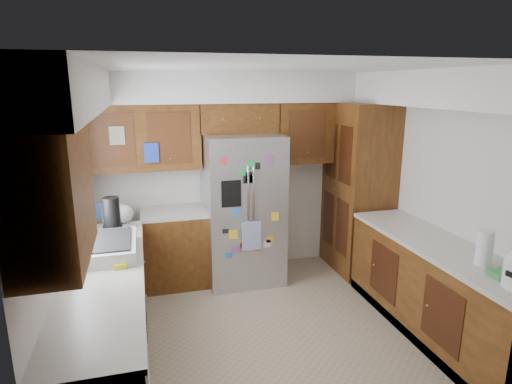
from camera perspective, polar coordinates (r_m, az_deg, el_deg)
floor at (r=4.47m, az=2.13°, el=-17.78°), size 3.60×3.60×0.00m
room_shell at (r=4.15m, az=-0.55°, el=6.68°), size 3.64×3.24×2.52m
left_counter_run at (r=4.13m, az=-16.89°, el=-14.43°), size 1.36×3.20×0.92m
right_counter_run at (r=4.54m, az=22.95°, el=-12.36°), size 0.63×2.25×0.92m
pantry at (r=5.60m, az=13.47°, el=0.46°), size 0.60×0.90×2.15m
fridge at (r=5.16m, az=-1.75°, el=-2.30°), size 0.90×0.79×1.80m
bridge_cabinet at (r=5.19m, az=-2.43°, el=9.86°), size 0.96×0.34×0.35m
fridge_top_items at (r=5.15m, az=-3.55°, el=13.25°), size 0.50×0.30×0.30m
sink_assembly at (r=3.97m, az=-19.46°, el=-6.93°), size 0.52×0.73×0.37m
left_counter_clutter at (r=4.65m, az=-18.39°, el=-2.98°), size 0.43×0.90×0.38m
paper_towel at (r=3.99m, az=28.17°, el=-6.55°), size 0.13×0.13×0.29m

